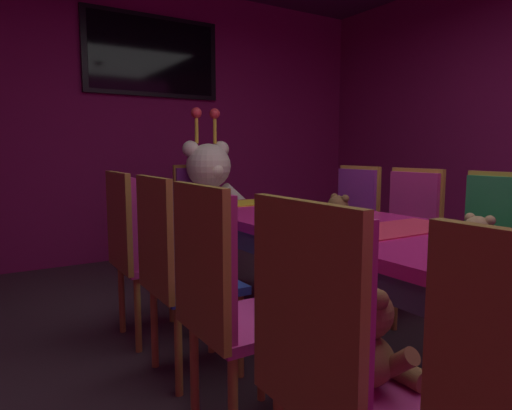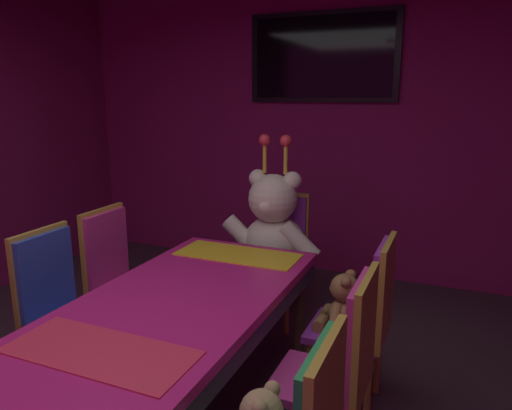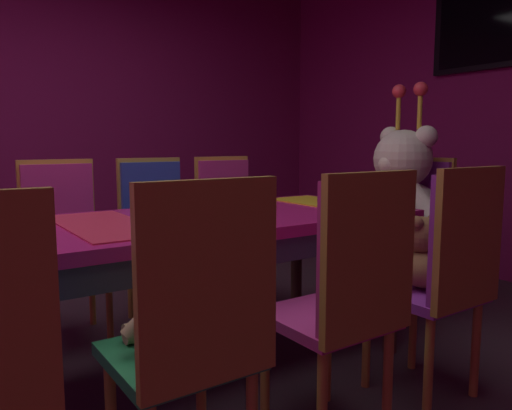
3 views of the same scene
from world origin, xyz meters
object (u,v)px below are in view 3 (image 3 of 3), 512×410
(banquet_table, at_px, (105,245))
(chair_right_3, at_px, (352,284))
(teddy_right_4, at_px, (419,257))
(king_teddy_bear, at_px, (401,192))
(chair_left_2, at_px, (62,229))
(chair_left_3, at_px, (155,221))
(chair_left_4, at_px, (228,214))
(chair_right_4, at_px, (450,263))
(chair_right_2, at_px, (197,317))
(throne_chair, at_px, (417,218))
(teddy_right_2, at_px, (174,306))

(banquet_table, distance_m, chair_right_3, 1.02)
(teddy_right_4, distance_m, king_teddy_bear, 1.04)
(chair_left_2, xyz_separation_m, teddy_right_4, (1.56, 1.09, -0.00))
(chair_right_3, height_order, king_teddy_bear, king_teddy_bear)
(chair_left_3, bearing_deg, chair_left_4, 91.93)
(chair_left_3, height_order, chair_right_4, same)
(chair_left_2, relative_size, teddy_right_4, 2.92)
(chair_left_3, xyz_separation_m, chair_right_2, (1.65, -0.58, 0.00))
(chair_right_3, bearing_deg, teddy_right_4, -76.08)
(chair_right_3, bearing_deg, chair_left_2, 17.98)
(throne_chair, distance_m, king_teddy_bear, 0.25)
(chair_left_3, relative_size, chair_right_3, 1.00)
(chair_left_2, height_order, king_teddy_bear, king_teddy_bear)
(throne_chair, bearing_deg, chair_left_4, -42.65)
(chair_left_4, xyz_separation_m, chair_right_2, (1.67, -1.12, 0.00))
(chair_right_2, bearing_deg, chair_right_3, -91.50)
(chair_right_3, distance_m, teddy_right_4, 0.56)
(chair_left_3, relative_size, throne_chair, 1.00)
(banquet_table, relative_size, chair_left_4, 3.02)
(chair_right_3, bearing_deg, chair_left_4, -17.60)
(chair_left_2, bearing_deg, chair_left_4, 89.71)
(chair_right_4, bearing_deg, chair_right_3, 88.79)
(chair_left_2, distance_m, chair_left_4, 1.08)
(chair_right_2, relative_size, teddy_right_2, 3.06)
(teddy_right_4, bearing_deg, banquet_table, 57.77)
(chair_left_3, distance_m, king_teddy_bear, 1.54)
(chair_left_4, relative_size, throne_chair, 1.00)
(banquet_table, xyz_separation_m, teddy_right_2, (0.68, -0.01, -0.07))
(chair_right_4, bearing_deg, chair_right_2, 88.64)
(banquet_table, height_order, king_teddy_bear, king_teddy_bear)
(chair_left_2, height_order, teddy_right_4, chair_left_2)
(chair_left_4, distance_m, king_teddy_bear, 1.14)
(chair_left_2, distance_m, throne_chair, 2.18)
(chair_left_3, relative_size, king_teddy_bear, 1.00)
(chair_left_2, relative_size, teddy_right_2, 3.06)
(banquet_table, height_order, chair_right_3, chair_right_3)
(chair_right_2, bearing_deg, chair_left_2, -1.26)
(teddy_right_2, relative_size, king_teddy_bear, 0.33)
(chair_left_2, xyz_separation_m, chair_left_4, (0.01, 1.08, 0.00))
(chair_right_3, xyz_separation_m, king_teddy_bear, (-0.84, 1.28, 0.18))
(chair_left_2, height_order, chair_right_4, same)
(chair_left_4, relative_size, chair_right_4, 1.00)
(chair_left_4, xyz_separation_m, teddy_right_4, (1.55, 0.01, -0.00))
(chair_right_2, xyz_separation_m, teddy_right_2, (-0.15, 0.00, -0.01))
(chair_right_2, bearing_deg, teddy_right_4, -83.97)
(banquet_table, height_order, chair_right_2, chair_right_2)
(chair_left_2, relative_size, chair_left_3, 1.00)
(banquet_table, xyz_separation_m, throne_chair, (0.00, 2.03, -0.06))
(teddy_right_4, relative_size, throne_chair, 0.34)
(chair_left_4, height_order, chair_right_2, same)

